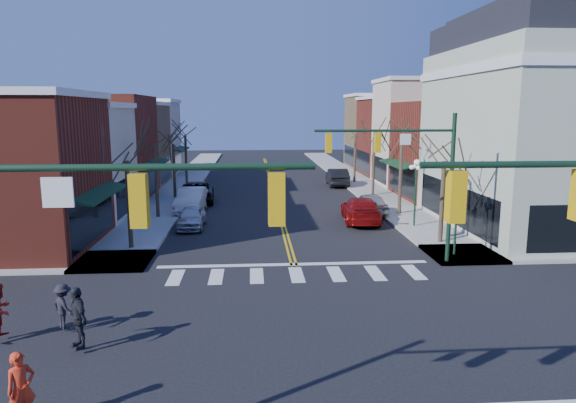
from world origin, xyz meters
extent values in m
plane|color=black|center=(0.00, 0.00, 0.00)|extent=(160.00, 160.00, 0.00)
cube|color=#9E9B93|center=(-8.75, 20.00, 0.07)|extent=(3.50, 70.00, 0.15)
cube|color=#9E9B93|center=(8.75, 20.00, 0.07)|extent=(3.50, 70.00, 0.15)
cube|color=beige|center=(-15.50, 19.50, 3.75)|extent=(10.00, 7.00, 7.50)
cube|color=maroon|center=(-15.50, 27.50, 4.25)|extent=(10.00, 9.00, 8.50)
cube|color=olive|center=(-15.50, 35.75, 3.90)|extent=(10.00, 7.50, 7.80)
cube|color=beige|center=(-15.50, 43.50, 4.10)|extent=(10.00, 8.00, 8.20)
cube|color=maroon|center=(15.50, 25.75, 4.00)|extent=(10.00, 8.50, 8.00)
cube|color=beige|center=(15.50, 33.50, 5.00)|extent=(10.00, 7.00, 10.00)
cube|color=maroon|center=(15.50, 41.00, 4.25)|extent=(10.00, 8.00, 8.50)
cube|color=olive|center=(15.50, 49.00, 4.50)|extent=(10.00, 8.00, 9.00)
cube|color=#ADBAA1|center=(16.50, 14.50, 5.50)|extent=(12.00, 14.00, 11.00)
cube|color=white|center=(16.50, 14.50, 9.60)|extent=(12.25, 14.25, 0.50)
cube|color=black|center=(16.50, 14.50, 11.90)|extent=(11.40, 13.40, 1.80)
cube|color=black|center=(16.50, 14.50, 13.00)|extent=(9.80, 11.80, 0.60)
cylinder|color=#14331E|center=(-4.15, -7.40, 6.40)|extent=(6.50, 0.12, 0.12)
cube|color=gold|center=(-3.83, -7.40, 5.85)|extent=(0.28, 0.28, 0.90)
cube|color=gold|center=(-1.55, -7.40, 5.85)|extent=(0.28, 0.28, 0.90)
cube|color=gold|center=(1.55, -7.40, 5.85)|extent=(0.28, 0.28, 0.90)
cylinder|color=#14331E|center=(7.40, 7.40, 3.60)|extent=(0.20, 0.20, 7.20)
cylinder|color=#14331E|center=(4.15, 7.40, 6.40)|extent=(6.50, 0.12, 0.12)
cube|color=gold|center=(3.83, 7.40, 5.85)|extent=(0.28, 0.28, 0.90)
cube|color=gold|center=(1.55, 7.40, 5.85)|extent=(0.28, 0.28, 0.90)
cylinder|color=#14331E|center=(8.20, 8.50, 2.00)|extent=(0.12, 0.12, 4.00)
sphere|color=white|center=(8.20, 8.50, 4.15)|extent=(0.36, 0.36, 0.36)
cylinder|color=#14331E|center=(8.20, 15.00, 2.00)|extent=(0.12, 0.12, 4.00)
sphere|color=white|center=(8.20, 15.00, 4.15)|extent=(0.36, 0.36, 0.36)
cylinder|color=#382B21|center=(-8.40, 11.00, 2.38)|extent=(0.24, 0.24, 4.76)
cylinder|color=#382B21|center=(-8.40, 19.00, 2.52)|extent=(0.24, 0.24, 5.04)
cylinder|color=#382B21|center=(-8.40, 27.00, 2.27)|extent=(0.24, 0.24, 4.55)
cylinder|color=#382B21|center=(-8.40, 35.00, 2.45)|extent=(0.24, 0.24, 4.90)
cylinder|color=#382B21|center=(8.40, 11.00, 2.31)|extent=(0.24, 0.24, 4.62)
cylinder|color=#382B21|center=(8.40, 19.00, 2.59)|extent=(0.24, 0.24, 5.18)
cylinder|color=#382B21|center=(8.40, 27.00, 2.42)|extent=(0.24, 0.24, 4.83)
cylinder|color=#382B21|center=(8.40, 35.00, 2.48)|extent=(0.24, 0.24, 4.97)
imported|color=#B4B3B8|center=(-5.80, 16.05, 0.68)|extent=(1.64, 4.00, 1.36)
imported|color=silver|center=(-6.40, 21.38, 0.86)|extent=(2.04, 5.30, 1.72)
imported|color=black|center=(-6.40, 25.17, 0.80)|extent=(3.00, 5.90, 1.60)
imported|color=maroon|center=(5.21, 17.04, 0.82)|extent=(2.79, 5.84, 1.64)
imported|color=#ABAAAF|center=(6.40, 19.60, 0.76)|extent=(2.07, 4.56, 1.52)
imported|color=black|center=(6.40, 33.58, 0.85)|extent=(1.96, 5.21, 1.70)
imported|color=red|center=(-7.30, -4.68, 1.03)|extent=(0.75, 0.75, 1.76)
imported|color=red|center=(-10.00, 0.13, 1.06)|extent=(0.77, 0.95, 1.82)
imported|color=#212229|center=(-7.30, -0.76, 1.11)|extent=(1.05, 1.19, 1.92)
imported|color=black|center=(-8.25, 0.69, 0.92)|extent=(1.11, 1.10, 1.54)
camera|label=1|loc=(-1.96, -15.90, 7.32)|focal=32.00mm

